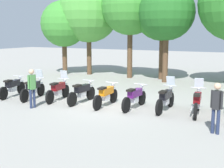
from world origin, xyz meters
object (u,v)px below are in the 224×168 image
Objects in this scene: motorcycle_4 at (106,95)px; person_0 at (32,85)px; motorcycle_6 at (166,98)px; motorcycle_1 at (33,88)px; motorcycle_7 at (197,101)px; tree_0 at (64,24)px; tree_2 at (130,6)px; tree_4 at (167,13)px; motorcycle_3 at (82,92)px; motorcycle_5 at (135,97)px; person_1 at (216,104)px; motorcycle_0 at (13,87)px; motorcycle_2 at (58,90)px; tree_3 at (163,11)px; tree_1 at (89,12)px.

person_0 reaches higher than motorcycle_4.
motorcycle_4 is 2.59m from motorcycle_6.
person_0 is at bearing -150.91° from motorcycle_1.
tree_0 is at bearing 50.07° from motorcycle_7.
tree_2 is (5.14, 0.64, 1.16)m from tree_0.
motorcycle_4 is at bearing -96.64° from motorcycle_1.
tree_0 is at bearing 179.47° from tree_4.
motorcycle_3 is 0.31× the size of tree_2.
motorcycle_6 is (3.84, 0.36, 0.01)m from motorcycle_3.
tree_2 is at bearing 27.80° from motorcycle_5.
person_0 is at bearing 143.34° from motorcycle_3.
person_1 is 15.83m from tree_0.
motorcycle_7 is at bearing -96.22° from motorcycle_0.
motorcycle_1 is at bearing 96.95° from motorcycle_6.
motorcycle_2 is 9.38m from tree_2.
motorcycle_2 reaches higher than motorcycle_0.
motorcycle_7 is 13.93m from tree_0.
tree_2 is (0.12, 9.96, 3.99)m from person_0.
person_0 is (-2.64, -1.73, 0.48)m from motorcycle_4.
tree_4 reaches higher than person_0.
person_0 is 0.25× the size of tree_3.
motorcycle_6 is 0.32× the size of tree_1.
motorcycle_4 is (2.56, 0.02, -0.01)m from motorcycle_2.
person_1 is at bearing -63.39° from tree_3.
motorcycle_5 is 9.54m from tree_3.
motorcycle_0 is 11.00m from tree_3.
motorcycle_0 is 9.80m from tree_1.
tree_3 is at bearing 92.47° from person_0.
motorcycle_5 is 0.31× the size of tree_2.
person_1 is at bearing -110.23° from motorcycle_4.
motorcycle_5 is at bearing 87.95° from motorcycle_7.
person_0 is at bearing 122.10° from motorcycle_4.
motorcycle_5 is at bearing -64.75° from tree_2.
motorcycle_3 is (2.57, 0.36, -0.01)m from motorcycle_1.
motorcycle_5 is at bearing -95.95° from motorcycle_2.
motorcycle_6 is at bearing 37.54° from person_0.
tree_2 is (-6.35, 7.79, 4.45)m from motorcycle_7.
tree_3 is at bearing -139.10° from person_1.
tree_1 reaches higher than motorcycle_4.
motorcycle_3 is 2.29m from person_0.
motorcycle_6 is 1.00× the size of motorcycle_7.
tree_1 is at bearing -178.13° from tree_3.
motorcycle_1 is at bearing 97.93° from motorcycle_5.
person_1 is at bearing -131.96° from motorcycle_6.
motorcycle_4 is 1.00× the size of motorcycle_5.
tree_3 is (-4.15, 8.20, 4.08)m from motorcycle_7.
tree_3 reaches higher than tree_4.
motorcycle_7 is at bearing 33.63° from person_0.
tree_2 reaches higher than person_0.
motorcycle_0 is at bearing -83.17° from person_1.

